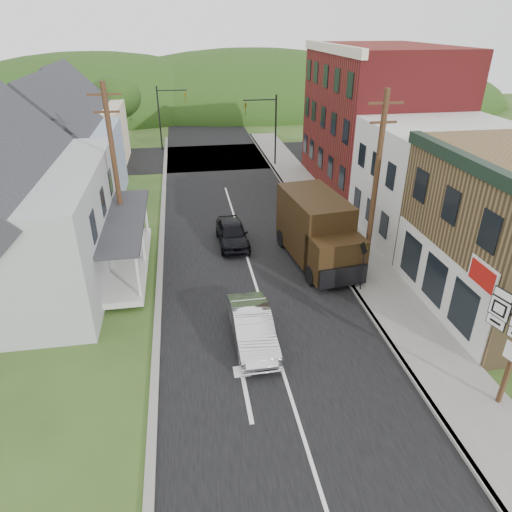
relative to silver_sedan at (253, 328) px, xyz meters
name	(u,v)px	position (x,y,z in m)	size (l,w,h in m)	color
ground	(269,326)	(0.84, 0.96, -0.71)	(120.00, 120.00, 0.00)	#2D4719
road	(239,230)	(0.84, 10.96, -0.71)	(9.00, 90.00, 0.02)	black
cross_road	(216,157)	(0.84, 27.96, -0.71)	(60.00, 9.00, 0.02)	black
sidewalk_right	(341,236)	(6.74, 8.96, -0.64)	(2.80, 55.00, 0.15)	slate
curb_right	(319,238)	(5.39, 8.96, -0.64)	(0.20, 55.00, 0.15)	slate
curb_left	(161,249)	(-3.81, 8.96, -0.65)	(0.30, 55.00, 0.12)	slate
storefront_white	(440,183)	(12.14, 8.46, 2.54)	(8.00, 7.00, 6.50)	silver
storefront_red	(378,119)	(12.14, 17.96, 4.29)	(8.00, 12.00, 10.00)	maroon
house_blue	(64,150)	(-10.16, 17.96, 2.98)	(7.14, 8.16, 7.28)	#8799B9
house_cream	(80,123)	(-10.66, 26.96, 2.98)	(7.14, 8.16, 7.28)	beige
utility_pole_right	(375,188)	(6.44, 4.46, 3.94)	(1.60, 0.26, 9.00)	#472D19
utility_pole_left	(115,171)	(-5.66, 8.96, 3.94)	(1.60, 0.26, 9.00)	#472D19
traffic_signal_right	(268,122)	(5.14, 24.46, 3.04)	(2.87, 0.20, 6.00)	black
traffic_signal_left	(166,111)	(-3.47, 31.46, 3.04)	(2.87, 0.20, 6.00)	black
tree_left_d	(116,97)	(-8.16, 32.96, 4.17)	(4.80, 4.80, 6.94)	#382616
forested_ridge	(200,107)	(0.84, 55.96, -0.71)	(90.00, 30.00, 16.00)	#1B340F
silver_sedan	(253,328)	(0.00, 0.00, 0.00)	(1.51, 4.33, 1.43)	silver
dark_sedan	(232,233)	(0.24, 9.07, -0.02)	(1.64, 4.08, 1.39)	black
delivery_van	(318,231)	(4.41, 6.33, 1.07)	(3.24, 6.54, 3.52)	black
warning_sign	(363,259)	(5.61, 2.95, 1.06)	(0.16, 0.70, 2.54)	black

